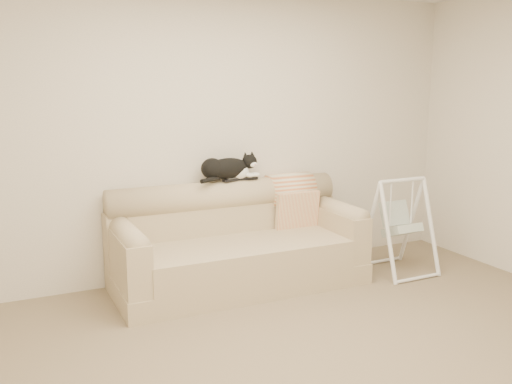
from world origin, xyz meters
The scene contains 8 objects.
ground_plane centered at (0.00, 0.00, 0.00)m, with size 5.00×5.00×0.00m, color #75614A.
room_shell centered at (0.00, 0.00, 1.53)m, with size 5.04×4.04×2.60m.
sofa centered at (0.03, 1.62, 0.35)m, with size 2.20×0.93×0.90m.
remote_a centered at (0.08, 1.84, 0.91)m, with size 0.19×0.10×0.03m.
remote_b centered at (0.26, 1.85, 0.91)m, with size 0.17×0.07×0.02m.
tuxedo_cat centered at (0.05, 1.85, 1.01)m, with size 0.63×0.33×0.25m.
throw_blanket centered at (0.70, 1.84, 0.72)m, with size 0.44×0.38×0.58m.
baby_swing centered at (1.56, 1.25, 0.45)m, with size 0.56×0.60×0.91m.
Camera 1 is at (-1.90, -2.89, 1.80)m, focal length 40.00 mm.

